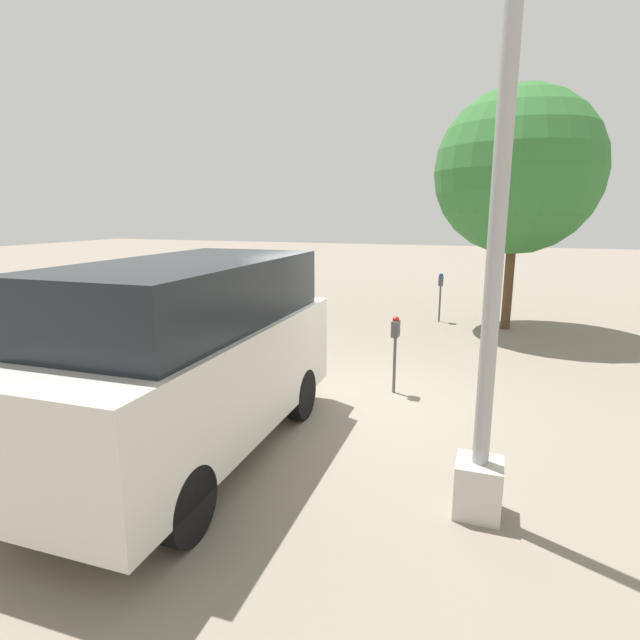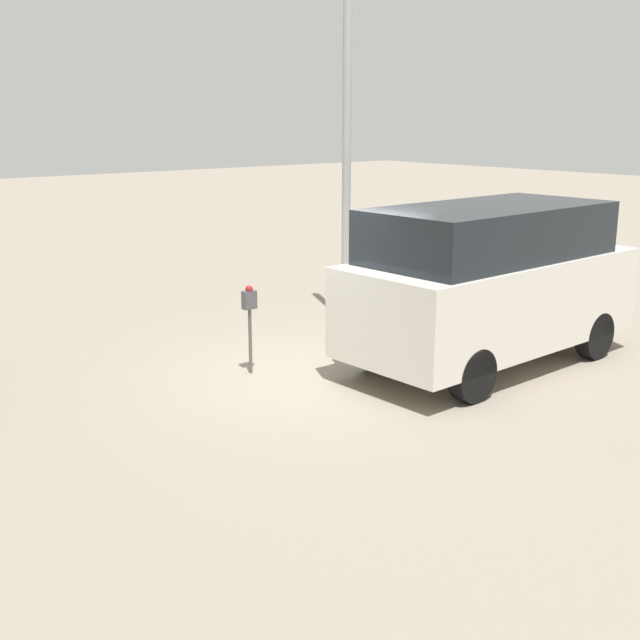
% 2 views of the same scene
% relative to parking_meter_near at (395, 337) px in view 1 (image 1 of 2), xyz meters
% --- Properties ---
extents(ground_plane, '(80.00, 80.00, 0.00)m').
position_rel_parking_meter_near_xyz_m(ground_plane, '(0.66, -0.52, -0.95)').
color(ground_plane, gray).
extents(parking_meter_near, '(0.20, 0.11, 1.29)m').
position_rel_parking_meter_near_xyz_m(parking_meter_near, '(0.00, 0.00, 0.00)').
color(parking_meter_near, '#4C4C4C').
rests_on(parking_meter_near, ground).
extents(parking_meter_far, '(0.20, 0.11, 1.33)m').
position_rel_parking_meter_near_xyz_m(parking_meter_far, '(-5.88, 0.05, 0.03)').
color(parking_meter_far, '#4C4C4C').
rests_on(parking_meter_far, ground).
extents(lamp_post, '(0.44, 0.44, 6.08)m').
position_rel_parking_meter_near_xyz_m(lamp_post, '(3.08, 1.46, 1.00)').
color(lamp_post, beige).
rests_on(lamp_post, ground).
extents(parked_van, '(4.77, 2.09, 2.37)m').
position_rel_parking_meter_near_xyz_m(parked_van, '(2.94, -1.90, 0.32)').
color(parked_van, beige).
rests_on(parked_van, ground).
extents(car_distant, '(4.26, 1.89, 1.28)m').
position_rel_parking_meter_near_xyz_m(car_distant, '(-8.40, -7.39, -0.26)').
color(car_distant, '#9E9EA3').
rests_on(car_distant, ground).
extents(street_tree, '(3.95, 3.95, 5.86)m').
position_rel_parking_meter_near_xyz_m(street_tree, '(-5.59, 1.75, 2.93)').
color(street_tree, '#513823').
rests_on(street_tree, ground).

